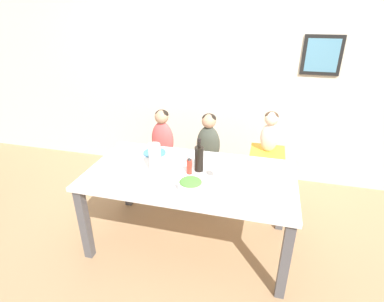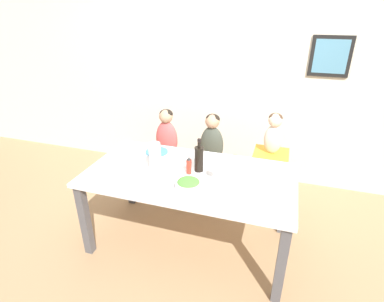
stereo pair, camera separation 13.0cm
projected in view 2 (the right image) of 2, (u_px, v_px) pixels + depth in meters
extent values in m
plane|color=#9E7A56|center=(190.00, 240.00, 2.87)|extent=(14.00, 14.00, 0.00)
cube|color=beige|center=(228.00, 70.00, 3.54)|extent=(10.00, 0.06, 2.70)
cube|color=black|center=(331.00, 56.00, 3.12)|extent=(0.40, 0.02, 0.42)
cube|color=teal|center=(331.00, 57.00, 3.11)|extent=(0.33, 0.00, 0.34)
cube|color=silver|center=(190.00, 175.00, 2.56)|extent=(1.77, 0.93, 0.03)
cube|color=#4C4C51|center=(85.00, 220.00, 2.60)|extent=(0.07, 0.07, 0.71)
cube|color=#4C4C51|center=(281.00, 265.00, 2.14)|extent=(0.07, 0.07, 0.71)
cube|color=#4C4C51|center=(130.00, 175.00, 3.29)|extent=(0.07, 0.07, 0.71)
cube|color=#4C4C51|center=(285.00, 202.00, 2.84)|extent=(0.07, 0.07, 0.71)
cylinder|color=silver|center=(151.00, 180.00, 3.47)|extent=(0.04, 0.04, 0.42)
cylinder|color=silver|center=(176.00, 184.00, 3.39)|extent=(0.04, 0.04, 0.42)
cylinder|color=silver|center=(161.00, 168.00, 3.74)|extent=(0.04, 0.04, 0.42)
cylinder|color=silver|center=(185.00, 172.00, 3.65)|extent=(0.04, 0.04, 0.42)
cube|color=tan|center=(168.00, 158.00, 3.46)|extent=(0.41, 0.42, 0.05)
cylinder|color=silver|center=(194.00, 188.00, 3.33)|extent=(0.04, 0.04, 0.42)
cylinder|color=silver|center=(221.00, 192.00, 3.25)|extent=(0.04, 0.04, 0.42)
cylinder|color=silver|center=(201.00, 174.00, 3.59)|extent=(0.04, 0.04, 0.42)
cylinder|color=silver|center=(227.00, 178.00, 3.51)|extent=(0.04, 0.04, 0.42)
cube|color=tan|center=(211.00, 165.00, 3.32)|extent=(0.41, 0.42, 0.05)
cylinder|color=silver|center=(253.00, 188.00, 3.12)|extent=(0.04, 0.04, 0.63)
cylinder|color=silver|center=(279.00, 192.00, 3.05)|extent=(0.04, 0.04, 0.63)
cylinder|color=silver|center=(256.00, 176.00, 3.35)|extent=(0.04, 0.04, 0.63)
cylinder|color=silver|center=(281.00, 180.00, 3.28)|extent=(0.04, 0.04, 0.63)
cube|color=gold|center=(271.00, 155.00, 3.05)|extent=(0.35, 0.36, 0.05)
ellipsoid|color=#C64C4C|center=(167.00, 139.00, 3.36)|extent=(0.25, 0.14, 0.43)
sphere|color=tan|center=(166.00, 116.00, 3.24)|extent=(0.15, 0.15, 0.15)
ellipsoid|color=black|center=(166.00, 114.00, 3.24)|extent=(0.15, 0.14, 0.11)
ellipsoid|color=#3D4238|center=(212.00, 145.00, 3.22)|extent=(0.25, 0.14, 0.43)
sphere|color=tan|center=(212.00, 121.00, 3.10)|extent=(0.15, 0.15, 0.15)
ellipsoid|color=black|center=(213.00, 119.00, 3.10)|extent=(0.15, 0.14, 0.11)
ellipsoid|color=beige|center=(273.00, 139.00, 2.98)|extent=(0.18, 0.10, 0.30)
sphere|color=beige|center=(275.00, 120.00, 2.89)|extent=(0.14, 0.14, 0.14)
ellipsoid|color=#473323|center=(276.00, 118.00, 2.89)|extent=(0.13, 0.13, 0.09)
cylinder|color=black|center=(199.00, 159.00, 2.55)|extent=(0.08, 0.08, 0.22)
cylinder|color=black|center=(199.00, 143.00, 2.48)|extent=(0.03, 0.03, 0.08)
cylinder|color=black|center=(199.00, 140.00, 2.47)|extent=(0.03, 0.03, 0.02)
cylinder|color=white|center=(155.00, 157.00, 2.55)|extent=(0.10, 0.10, 0.25)
cylinder|color=white|center=(215.00, 180.00, 2.44)|extent=(0.06, 0.06, 0.00)
cylinder|color=white|center=(215.00, 176.00, 2.42)|extent=(0.01, 0.01, 0.08)
ellipsoid|color=white|center=(216.00, 167.00, 2.39)|extent=(0.07, 0.07, 0.08)
cylinder|color=white|center=(188.00, 185.00, 2.32)|extent=(0.21, 0.21, 0.06)
ellipsoid|color=#4C8438|center=(188.00, 182.00, 2.31)|extent=(0.18, 0.18, 0.04)
cylinder|color=silver|center=(121.00, 175.00, 2.51)|extent=(0.22, 0.22, 0.01)
cylinder|color=teal|center=(157.00, 152.00, 2.92)|extent=(0.22, 0.22, 0.01)
cylinder|color=red|center=(189.00, 167.00, 2.53)|extent=(0.05, 0.05, 0.13)
cone|color=black|center=(189.00, 159.00, 2.49)|extent=(0.04, 0.04, 0.02)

